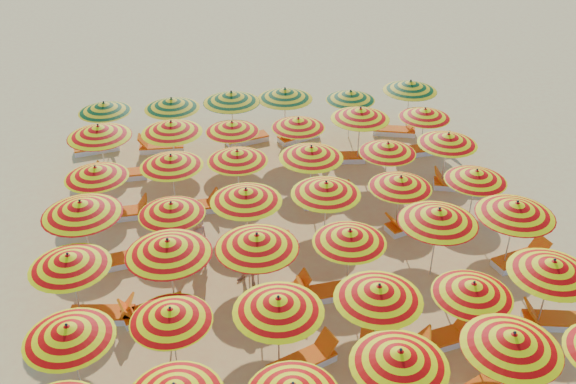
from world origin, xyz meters
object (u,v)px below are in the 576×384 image
object	(u,v)px
umbrella_19	(171,208)
lounger_28	(246,139)
umbrella_33	(298,123)
lounger_24	(341,157)
umbrella_35	(425,113)
lounger_12	(280,294)
umbrella_24	(96,172)
lounger_13	(327,292)
lounger_21	(328,200)
umbrella_23	(476,175)
lounger_10	(104,315)
lounger_18	(410,224)
lounger_7	(395,344)
umbrella_10	(473,289)
lounger_9	(555,320)
umbrella_18	(81,208)
umbrella_7	(171,315)
lounger_30	(395,131)
umbrella_22	(400,182)
umbrella_17	(516,209)
umbrella_39	(285,94)
umbrella_25	(171,161)
umbrella_32	(232,127)
umbrella_40	(350,95)
lounger_20	(194,207)
lounger_23	(122,175)
lounger_22	(457,184)
lounger_19	(123,213)
umbrella_27	(311,152)
umbrella_36	(104,107)
umbrella_6	(68,332)
umbrella_13	(168,247)
umbrella_38	(231,97)
lounger_17	(264,243)
umbrella_28	(388,148)
umbrella_37	(172,103)
lounger_15	(110,262)
umbrella_14	(257,241)
lounger_8	(442,339)
lounger_27	(161,147)
lounger_16	(160,254)
umbrella_26	(237,156)
umbrella_15	(350,236)
beachgoer_b	(248,262)
umbrella_34	(360,114)
umbrella_12	(69,261)
lounger_11	(153,311)
umbrella_21	(326,188)
lounger_26	(98,147)
umbrella_30	(99,131)
umbrella_8	(278,305)
lounger_29	(298,136)

from	to	relation	value
umbrella_19	lounger_28	xyz separation A→B (m)	(2.86, 7.22, -1.66)
umbrella_33	lounger_24	xyz separation A→B (m)	(1.69, 0.17, -1.67)
umbrella_35	lounger_12	world-z (taller)	umbrella_35
umbrella_24	lounger_13	world-z (taller)	umbrella_24
lounger_13	lounger_21	xyz separation A→B (m)	(1.05, 4.67, 0.00)
umbrella_23	lounger_10	world-z (taller)	umbrella_23
lounger_18	lounger_28	distance (m)	8.22
umbrella_33	lounger_7	xyz separation A→B (m)	(0.79, -9.54, -1.67)
umbrella_10	lounger_9	world-z (taller)	umbrella_10
umbrella_18	umbrella_7	bearing A→B (deg)	-61.51
lounger_21	lounger_30	world-z (taller)	same
umbrella_19	umbrella_22	xyz separation A→B (m)	(6.93, 0.31, 0.02)
umbrella_17	umbrella_19	distance (m)	9.72
umbrella_39	umbrella_25	bearing A→B (deg)	-134.59
umbrella_32	umbrella_40	distance (m)	5.23
lounger_20	lounger_23	xyz separation A→B (m)	(-2.52, 2.59, 0.00)
lounger_22	lounger_19	bearing A→B (deg)	17.79
umbrella_19	umbrella_27	xyz separation A→B (m)	(4.55, 2.36, 0.17)
umbrella_32	umbrella_36	bearing A→B (deg)	153.29
umbrella_6	umbrella_13	world-z (taller)	umbrella_13
umbrella_38	lounger_17	xyz separation A→B (m)	(0.31, -6.94, -1.90)
lounger_21	umbrella_28	bearing A→B (deg)	4.88
umbrella_37	lounger_7	bearing A→B (deg)	-65.69
lounger_13	lounger_15	bearing A→B (deg)	-26.00
umbrella_17	lounger_22	world-z (taller)	umbrella_17
lounger_17	umbrella_14	bearing A→B (deg)	69.63
lounger_8	lounger_19	xyz separation A→B (m)	(-8.30, 7.18, 0.00)
umbrella_32	lounger_27	world-z (taller)	umbrella_32
umbrella_36	lounger_12	size ratio (longest dim) A/B	1.17
umbrella_32	lounger_16	size ratio (longest dim) A/B	1.12
umbrella_38	umbrella_10	bearing A→B (deg)	-68.22
umbrella_26	umbrella_27	bearing A→B (deg)	-8.30
umbrella_15	beachgoer_b	size ratio (longest dim) A/B	1.64
umbrella_32	umbrella_34	size ratio (longest dim) A/B	0.72
umbrella_39	lounger_13	xyz separation A→B (m)	(-0.35, -9.57, -1.87)
umbrella_12	lounger_23	bearing A→B (deg)	84.79
lounger_21	umbrella_34	bearing A→B (deg)	53.04
umbrella_19	lounger_11	distance (m)	2.98
umbrella_21	lounger_26	bearing A→B (deg)	135.68
umbrella_10	umbrella_30	size ratio (longest dim) A/B	0.76
umbrella_6	umbrella_22	bearing A→B (deg)	28.84
umbrella_17	umbrella_28	size ratio (longest dim) A/B	1.05
lounger_15	umbrella_21	bearing A→B (deg)	170.91
umbrella_8	umbrella_24	world-z (taller)	umbrella_8
umbrella_33	lounger_18	bearing A→B (deg)	-57.81
umbrella_26	umbrella_34	distance (m)	5.19
umbrella_37	lounger_29	bearing A→B (deg)	0.42
umbrella_21	umbrella_27	bearing A→B (deg)	90.17
umbrella_19	umbrella_39	size ratio (longest dim) A/B	1.07
umbrella_6	umbrella_36	size ratio (longest dim) A/B	1.21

